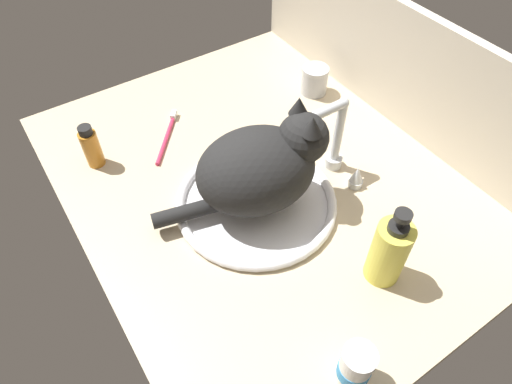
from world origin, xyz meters
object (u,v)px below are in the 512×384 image
at_px(soap_pump_bottle, 389,251).
at_px(sink_basin, 256,202).
at_px(pill_bottle, 355,367).
at_px(amber_bottle, 91,147).
at_px(faucet, 334,143).
at_px(metal_jar, 315,80).
at_px(toothbrush, 167,136).
at_px(cat, 263,166).

bearing_deg(soap_pump_bottle, sink_basin, -159.19).
bearing_deg(pill_bottle, amber_bottle, -166.46).
height_order(sink_basin, faucet, faucet).
height_order(soap_pump_bottle, metal_jar, soap_pump_bottle).
xyz_separation_m(sink_basin, pill_bottle, (0.38, -0.07, 0.03)).
height_order(pill_bottle, metal_jar, pill_bottle).
xyz_separation_m(sink_basin, soap_pump_bottle, (0.27, 0.10, 0.06)).
bearing_deg(pill_bottle, sink_basin, 169.53).
height_order(sink_basin, amber_bottle, amber_bottle).
bearing_deg(toothbrush, pill_bottle, -0.66).
relative_size(amber_bottle, metal_jar, 1.45).
height_order(faucet, toothbrush, faucet).
distance_m(soap_pump_bottle, toothbrush, 0.59).
bearing_deg(sink_basin, soap_pump_bottle, 20.81).
bearing_deg(toothbrush, faucet, 42.15).
distance_m(faucet, soap_pump_bottle, 0.29).
distance_m(amber_bottle, pill_bottle, 0.71).
distance_m(sink_basin, pill_bottle, 0.39).
height_order(cat, soap_pump_bottle, cat).
relative_size(soap_pump_bottle, toothbrush, 1.20).
relative_size(sink_basin, pill_bottle, 3.93).
xyz_separation_m(metal_jar, toothbrush, (-0.05, -0.41, -0.03)).
xyz_separation_m(cat, amber_bottle, (-0.31, -0.25, -0.06)).
xyz_separation_m(faucet, amber_bottle, (-0.31, -0.44, -0.02)).
relative_size(faucet, cat, 0.52).
distance_m(sink_basin, amber_bottle, 0.39).
distance_m(cat, soap_pump_bottle, 0.28).
distance_m(metal_jar, toothbrush, 0.42).
height_order(sink_basin, cat, cat).
height_order(cat, metal_jar, cat).
relative_size(faucet, soap_pump_bottle, 1.04).
bearing_deg(metal_jar, soap_pump_bottle, -25.62).
bearing_deg(faucet, amber_bottle, -124.84).
distance_m(cat, amber_bottle, 0.40).
bearing_deg(soap_pump_bottle, amber_bottle, -149.55).
bearing_deg(sink_basin, pill_bottle, -10.47).
xyz_separation_m(sink_basin, toothbrush, (-0.30, -0.06, -0.00)).
distance_m(soap_pump_bottle, metal_jar, 0.57).
bearing_deg(soap_pump_bottle, faucet, 159.22).
xyz_separation_m(pill_bottle, metal_jar, (-0.63, 0.42, -0.00)).
height_order(faucet, soap_pump_bottle, faucet).
height_order(faucet, amber_bottle, faucet).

